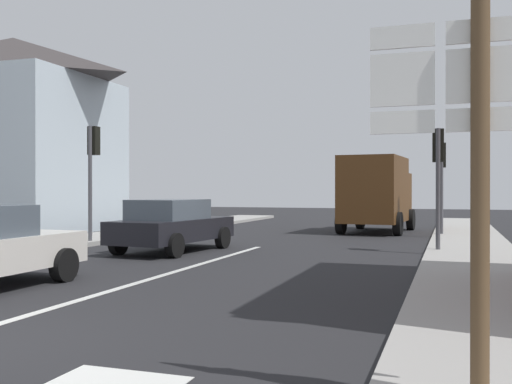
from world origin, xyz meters
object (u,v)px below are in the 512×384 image
Objects in this scene: delivery_truck at (376,192)px; route_sign_post at (480,155)px; traffic_light_near_right at (438,161)px; traffic_light_near_left at (93,157)px; traffic_light_far_right at (442,167)px; sedan_far at (172,225)px.

delivery_truck is 1.61× the size of route_sign_post.
traffic_light_near_right is 10.44m from traffic_light_near_left.
route_sign_post is 0.94× the size of traffic_light_near_right.
route_sign_post is 17.75m from traffic_light_far_right.
traffic_light_near_left is 1.08× the size of traffic_light_far_right.
traffic_light_near_left is 12.31m from traffic_light_far_right.
delivery_truck is 3.24m from traffic_light_far_right.
delivery_truck is 1.52× the size of traffic_light_near_right.
sedan_far is 1.26× the size of traffic_light_far_right.
delivery_truck is 1.38× the size of traffic_light_near_left.
traffic_light_near_right is at bearing 14.04° from sedan_far.
sedan_far is 1.28× the size of traffic_light_near_right.
traffic_light_far_right reaches higher than sedan_far.
traffic_light_near_left is (-10.97, 11.18, 0.77)m from route_sign_post.
delivery_truck is 8.09m from traffic_light_near_right.
sedan_far is 10.58m from traffic_light_far_right.
traffic_light_far_right reaches higher than route_sign_post.
traffic_light_near_right is at bearing -71.41° from delivery_truck.
traffic_light_near_left reaches higher than delivery_truck.
traffic_light_near_right reaches higher than sedan_far.
traffic_light_near_left is at bearing 162.00° from sedan_far.
traffic_light_near_right is 0.91× the size of traffic_light_near_left.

